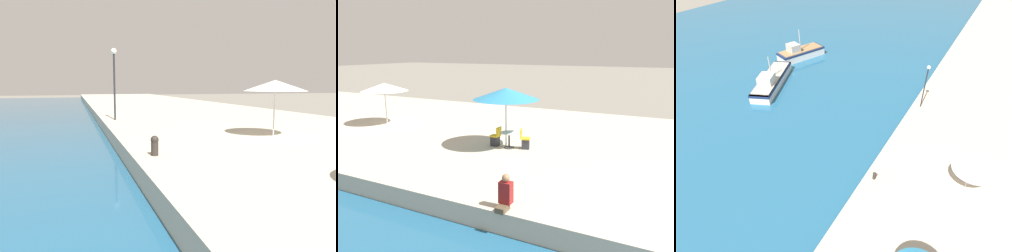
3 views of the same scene
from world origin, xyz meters
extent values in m
cube|color=#235B7F|center=(-28.00, 37.00, 0.02)|extent=(56.00, 90.00, 0.04)
cube|color=#BCB29E|center=(8.00, 37.00, 0.35)|extent=(16.00, 90.00, 0.70)
cube|color=silver|center=(-16.38, 22.11, 0.56)|extent=(5.61, 9.00, 1.03)
cube|color=navy|center=(-16.38, 22.11, 0.95)|extent=(5.69, 9.09, 0.25)
cube|color=#ADA89E|center=(-16.38, 22.11, 1.12)|extent=(5.16, 8.28, 0.10)
cube|color=silver|center=(-15.76, 20.69, 1.64)|extent=(2.22, 2.41, 0.93)
cylinder|color=#B7B2A8|center=(-16.38, 22.11, 2.41)|extent=(0.12, 0.12, 2.48)
cube|color=white|center=(-18.29, 30.33, 0.62)|extent=(4.51, 7.03, 1.15)
cube|color=navy|center=(-18.29, 30.33, 1.07)|extent=(4.58, 7.11, 0.25)
cube|color=#99754C|center=(-18.29, 30.33, 1.24)|extent=(4.15, 6.47, 0.10)
cube|color=#B7B2A8|center=(-18.69, 29.25, 1.81)|extent=(2.08, 1.94, 1.04)
cylinder|color=#B7B2A8|center=(-18.29, 30.33, 2.67)|extent=(0.12, 0.12, 2.76)
cylinder|color=#B7B7B7|center=(6.74, 16.69, 1.78)|extent=(0.06, 0.06, 2.15)
cone|color=white|center=(6.74, 16.69, 2.94)|extent=(2.72, 2.72, 0.48)
cylinder|color=#2D2823|center=(0.73, 14.29, 0.93)|extent=(0.24, 0.24, 0.45)
sphere|color=#2D2823|center=(0.73, 14.29, 1.23)|extent=(0.26, 0.26, 0.26)
cylinder|color=#232328|center=(0.84, 25.45, 2.80)|extent=(0.12, 0.12, 4.20)
sphere|color=white|center=(0.84, 25.45, 5.08)|extent=(0.36, 0.36, 0.36)
camera|label=1|loc=(-1.76, 4.20, 2.99)|focal=35.00mm
camera|label=2|loc=(-7.24, 1.57, 5.07)|focal=35.00mm
camera|label=3|loc=(5.24, 1.99, 15.90)|focal=28.00mm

